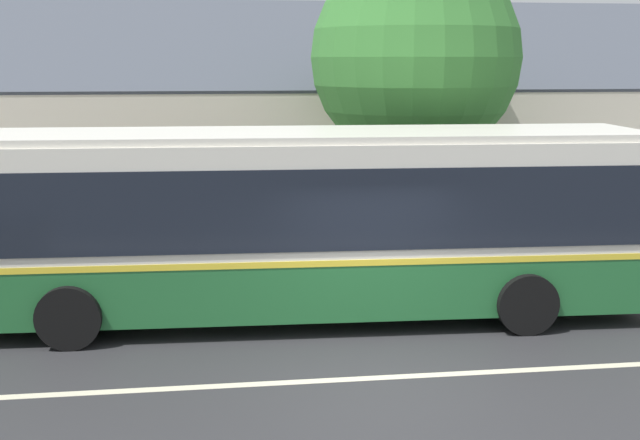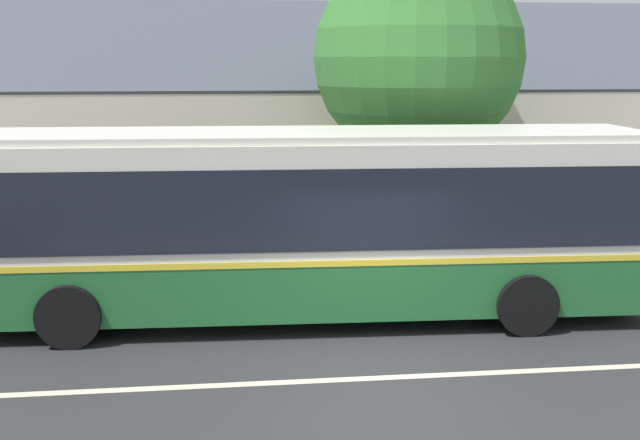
# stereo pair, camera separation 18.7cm
# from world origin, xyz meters

# --- Properties ---
(ground_plane) EXTENTS (300.00, 300.00, 0.00)m
(ground_plane) POSITION_xyz_m (0.00, 0.00, 0.00)
(ground_plane) COLOR #2D2D30
(sidewalk_far) EXTENTS (60.00, 3.00, 0.15)m
(sidewalk_far) POSITION_xyz_m (0.00, 6.00, 0.07)
(sidewalk_far) COLOR #ADAAA3
(sidewalk_far) RESTS_ON ground
(lane_divider_stripe) EXTENTS (60.00, 0.16, 0.01)m
(lane_divider_stripe) POSITION_xyz_m (0.00, 0.00, 0.00)
(lane_divider_stripe) COLOR beige
(lane_divider_stripe) RESTS_ON ground
(community_building) EXTENTS (24.08, 11.02, 7.11)m
(community_building) POSITION_xyz_m (1.91, 13.93, 1.94)
(community_building) COLOR beige
(community_building) RESTS_ON ground
(transit_bus) EXTENTS (12.47, 3.07, 3.20)m
(transit_bus) POSITION_xyz_m (-1.11, 2.90, 1.72)
(transit_bus) COLOR #236633
(transit_bus) RESTS_ON ground
(bench_down_street) EXTENTS (1.79, 0.51, 0.94)m
(bench_down_street) POSITION_xyz_m (-4.75, 5.48, 0.57)
(bench_down_street) COLOR brown
(bench_down_street) RESTS_ON sidewalk_far
(street_tree_primary) EXTENTS (4.56, 4.56, 6.69)m
(street_tree_primary) POSITION_xyz_m (2.13, 7.00, 4.25)
(street_tree_primary) COLOR #4C3828
(street_tree_primary) RESTS_ON ground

